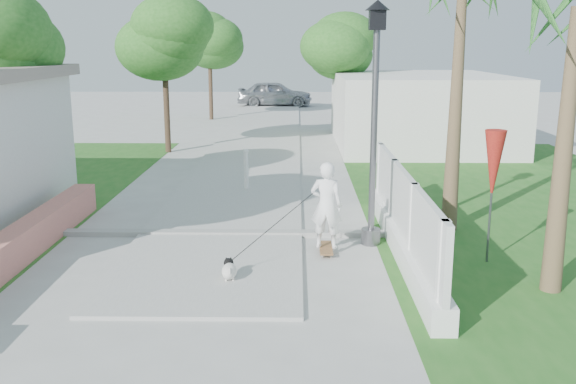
{
  "coord_description": "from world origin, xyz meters",
  "views": [
    {
      "loc": [
        1.5,
        -6.1,
        3.69
      ],
      "look_at": [
        1.34,
        5.09,
        1.1
      ],
      "focal_mm": 40.0,
      "sensor_mm": 36.0,
      "label": 1
    }
  ],
  "objects_px": {
    "bollard": "(246,168)",
    "street_lamp": "(374,116)",
    "patio_umbrella": "(494,167)",
    "dog": "(229,270)",
    "parked_car": "(275,94)",
    "skateboarder": "(284,222)"
  },
  "relations": [
    {
      "from": "bollard",
      "to": "street_lamp",
      "type": "bearing_deg",
      "value": -59.04
    },
    {
      "from": "bollard",
      "to": "patio_umbrella",
      "type": "height_order",
      "value": "patio_umbrella"
    },
    {
      "from": "dog",
      "to": "parked_car",
      "type": "xyz_separation_m",
      "value": [
        -0.29,
        29.59,
        0.56
      ]
    },
    {
      "from": "street_lamp",
      "to": "skateboarder",
      "type": "distance_m",
      "value": 2.57
    },
    {
      "from": "street_lamp",
      "to": "skateboarder",
      "type": "relative_size",
      "value": 2.32
    },
    {
      "from": "bollard",
      "to": "parked_car",
      "type": "bearing_deg",
      "value": 90.13
    },
    {
      "from": "dog",
      "to": "patio_umbrella",
      "type": "bearing_deg",
      "value": 4.27
    },
    {
      "from": "bollard",
      "to": "parked_car",
      "type": "xyz_separation_m",
      "value": [
        -0.05,
        23.09,
        0.18
      ]
    },
    {
      "from": "patio_umbrella",
      "to": "parked_car",
      "type": "xyz_separation_m",
      "value": [
        -4.65,
        28.59,
        -0.93
      ]
    },
    {
      "from": "bollard",
      "to": "dog",
      "type": "height_order",
      "value": "bollard"
    },
    {
      "from": "street_lamp",
      "to": "skateboarder",
      "type": "bearing_deg",
      "value": -147.19
    },
    {
      "from": "dog",
      "to": "skateboarder",
      "type": "bearing_deg",
      "value": 39.88
    },
    {
      "from": "bollard",
      "to": "patio_umbrella",
      "type": "bearing_deg",
      "value": -50.09
    },
    {
      "from": "skateboarder",
      "to": "dog",
      "type": "distance_m",
      "value": 1.38
    },
    {
      "from": "bollard",
      "to": "dog",
      "type": "bearing_deg",
      "value": -87.94
    },
    {
      "from": "patio_umbrella",
      "to": "parked_car",
      "type": "relative_size",
      "value": 0.51
    },
    {
      "from": "street_lamp",
      "to": "parked_car",
      "type": "distance_m",
      "value": 27.77
    },
    {
      "from": "skateboarder",
      "to": "dog",
      "type": "height_order",
      "value": "skateboarder"
    },
    {
      "from": "skateboarder",
      "to": "parked_car",
      "type": "xyz_separation_m",
      "value": [
        -1.14,
        28.63,
        0.05
      ]
    },
    {
      "from": "bollard",
      "to": "dog",
      "type": "relative_size",
      "value": 2.06
    },
    {
      "from": "street_lamp",
      "to": "dog",
      "type": "xyz_separation_m",
      "value": [
        -2.47,
        -2.0,
        -2.23
      ]
    },
    {
      "from": "street_lamp",
      "to": "patio_umbrella",
      "type": "bearing_deg",
      "value": -27.76
    }
  ]
}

